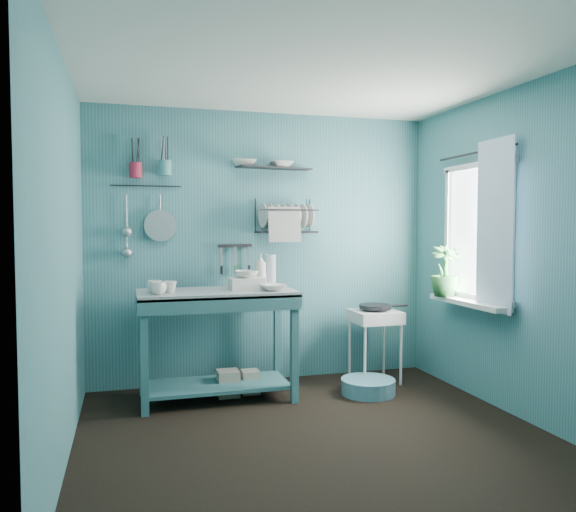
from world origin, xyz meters
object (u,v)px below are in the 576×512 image
object	(u,v)px
work_counter	(217,345)
colander	(160,225)
mug_right	(155,286)
wash_tub	(247,284)
frying_pan	(375,307)
mug_left	(158,288)
utensil_cup_magenta	(136,170)
mug_mid	(170,287)
water_bottle	(271,270)
utensil_cup_teal	(165,168)
potted_plant	(445,271)
hotplate_stand	(375,346)
soap_bottle	(260,270)
storage_tin_large	(228,383)
dish_rack	(286,216)
floor_basin	(368,386)
storage_tin_small	(250,382)

from	to	relation	value
work_counter	colander	bearing A→B (deg)	139.40
mug_right	wash_tub	bearing A→B (deg)	-1.53
frying_pan	mug_right	bearing A→B (deg)	-176.33
mug_left	utensil_cup_magenta	size ratio (longest dim) A/B	0.95
mug_mid	wash_tub	xyz separation A→B (m)	(0.63, 0.04, 0.00)
water_bottle	utensil_cup_teal	world-z (taller)	utensil_cup_teal
work_counter	potted_plant	bearing A→B (deg)	-2.55
potted_plant	frying_pan	bearing A→B (deg)	139.99
mug_mid	utensil_cup_teal	world-z (taller)	utensil_cup_teal
hotplate_stand	work_counter	bearing A→B (deg)	-179.80
mug_left	wash_tub	bearing A→B (deg)	10.86
work_counter	colander	world-z (taller)	colander
mug_right	soap_bottle	distance (m)	0.95
mug_left	wash_tub	world-z (taller)	wash_tub
hotplate_stand	storage_tin_large	size ratio (longest dim) A/B	3.02
water_bottle	dish_rack	world-z (taller)	dish_rack
water_bottle	colander	xyz separation A→B (m)	(-0.95, 0.22, 0.40)
water_bottle	storage_tin_large	xyz separation A→B (m)	(-0.42, -0.17, -0.94)
water_bottle	floor_basin	world-z (taller)	water_bottle
mug_left	dish_rack	distance (m)	1.42
work_counter	floor_basin	size ratio (longest dim) A/B	2.76
wash_tub	hotplate_stand	world-z (taller)	wash_tub
wash_tub	storage_tin_small	size ratio (longest dim) A/B	1.40
wash_tub	work_counter	bearing A→B (deg)	175.43
mug_left	water_bottle	size ratio (longest dim) A/B	0.44
water_bottle	work_counter	bearing A→B (deg)	-157.07
water_bottle	dish_rack	xyz separation A→B (m)	(0.18, 0.14, 0.49)
mug_mid	colander	size ratio (longest dim) A/B	0.36
mug_mid	water_bottle	world-z (taller)	water_bottle
soap_bottle	storage_tin_large	bearing A→B (deg)	-154.89
mug_mid	potted_plant	world-z (taller)	potted_plant
mug_left	wash_tub	size ratio (longest dim) A/B	0.44
potted_plant	hotplate_stand	bearing A→B (deg)	139.99
soap_bottle	dish_rack	size ratio (longest dim) A/B	0.54
storage_tin_small	potted_plant	bearing A→B (deg)	-11.90
mug_mid	hotplate_stand	size ratio (longest dim) A/B	0.15
dish_rack	mug_left	bearing A→B (deg)	-157.95
dish_rack	work_counter	bearing A→B (deg)	-154.56
mug_mid	floor_basin	size ratio (longest dim) A/B	0.21
mug_mid	potted_plant	bearing A→B (deg)	-5.16
dish_rack	potted_plant	distance (m)	1.50
hotplate_stand	wash_tub	bearing A→B (deg)	-177.92
storage_tin_small	hotplate_stand	bearing A→B (deg)	2.29
wash_tub	mug_mid	bearing A→B (deg)	-176.37
mug_right	soap_bottle	size ratio (longest dim) A/B	0.41
utensil_cup_magenta	storage_tin_small	size ratio (longest dim) A/B	0.65
dish_rack	utensil_cup_teal	size ratio (longest dim) A/B	4.23
storage_tin_small	floor_basin	xyz separation A→B (m)	(0.97, -0.30, -0.04)
soap_bottle	frying_pan	world-z (taller)	soap_bottle
wash_tub	storage_tin_large	size ratio (longest dim) A/B	1.27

